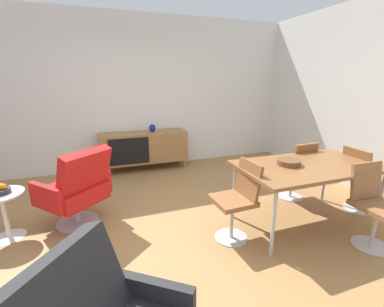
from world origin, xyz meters
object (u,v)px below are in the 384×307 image
at_px(sideboard, 144,147).
at_px(dining_chair_near_window, 238,198).
at_px(dining_table, 308,168).
at_px(wooden_bowl_on_table, 289,162).
at_px(side_table_round, 4,210).
at_px(dining_chair_back_right, 296,168).
at_px(vase_cobalt, 152,128).
at_px(fruit_bowl, 0,190).
at_px(dining_chair_far_end, 361,177).
at_px(lounge_chair_red, 77,188).
at_px(dining_chair_front_right, 373,203).

bearing_deg(sideboard, dining_chair_near_window, -77.64).
height_order(sideboard, dining_table, dining_table).
height_order(wooden_bowl_on_table, side_table_round, wooden_bowl_on_table).
height_order(dining_chair_back_right, dining_chair_near_window, same).
distance_m(vase_cobalt, fruit_bowl, 2.62).
distance_m(dining_chair_far_end, side_table_round, 4.22).
bearing_deg(dining_chair_back_right, dining_chair_far_end, -46.07).
relative_size(dining_chair_back_right, dining_chair_far_end, 1.00).
bearing_deg(wooden_bowl_on_table, side_table_round, 165.58).
bearing_deg(sideboard, wooden_bowl_on_table, -63.75).
bearing_deg(dining_chair_far_end, fruit_bowl, 168.49).
relative_size(sideboard, lounge_chair_red, 1.69).
relative_size(dining_chair_far_end, fruit_bowl, 4.28).
xyz_separation_m(dining_chair_near_window, lounge_chair_red, (-1.62, 0.86, -0.00)).
xyz_separation_m(wooden_bowl_on_table, dining_chair_near_window, (-0.67, -0.06, -0.30)).
bearing_deg(sideboard, dining_chair_back_right, -48.02).
relative_size(dining_chair_back_right, dining_chair_near_window, 1.00).
bearing_deg(vase_cobalt, dining_chair_back_right, -50.92).
relative_size(vase_cobalt, dining_table, 0.09).
relative_size(vase_cobalt, dining_chair_front_right, 0.17).
bearing_deg(dining_chair_front_right, dining_chair_far_end, 46.27).
xyz_separation_m(dining_chair_near_window, dining_chair_far_end, (1.78, -0.00, 0.00)).
relative_size(sideboard, dining_chair_back_right, 1.87).
relative_size(dining_table, dining_chair_far_end, 1.87).
bearing_deg(lounge_chair_red, dining_chair_near_window, -28.07).
xyz_separation_m(wooden_bowl_on_table, side_table_round, (-3.02, 0.78, -0.45)).
bearing_deg(vase_cobalt, dining_chair_near_window, -81.41).
height_order(wooden_bowl_on_table, dining_chair_far_end, dining_chair_far_end).
relative_size(wooden_bowl_on_table, dining_chair_front_right, 0.30).
bearing_deg(sideboard, side_table_round, -136.23).
bearing_deg(vase_cobalt, fruit_bowl, -138.80).
height_order(dining_chair_near_window, fruit_bowl, dining_chair_near_window).
bearing_deg(dining_chair_near_window, lounge_chair_red, 151.93).
xyz_separation_m(dining_table, dining_chair_back_right, (0.35, 0.56, -0.23)).
bearing_deg(dining_chair_front_right, lounge_chair_red, 153.51).
xyz_separation_m(dining_chair_front_right, dining_chair_far_end, (0.54, 0.56, 0.00)).
bearing_deg(dining_table, dining_chair_near_window, 179.80).
relative_size(dining_chair_front_right, lounge_chair_red, 0.90).
xyz_separation_m(wooden_bowl_on_table, dining_chair_back_right, (0.57, 0.49, -0.30)).
distance_m(dining_table, side_table_round, 3.37).
bearing_deg(wooden_bowl_on_table, dining_chair_back_right, 40.72).
bearing_deg(wooden_bowl_on_table, fruit_bowl, 165.59).
bearing_deg(lounge_chair_red, dining_table, -19.06).
distance_m(sideboard, fruit_bowl, 2.49).
bearing_deg(lounge_chair_red, vase_cobalt, 54.01).
bearing_deg(dining_chair_far_end, sideboard, 132.42).
bearing_deg(dining_table, lounge_chair_red, 160.94).
bearing_deg(dining_chair_front_right, dining_chair_back_right, 89.95).
distance_m(dining_chair_near_window, dining_chair_far_end, 1.78).
xyz_separation_m(dining_chair_near_window, fruit_bowl, (-2.35, 0.84, 0.09)).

